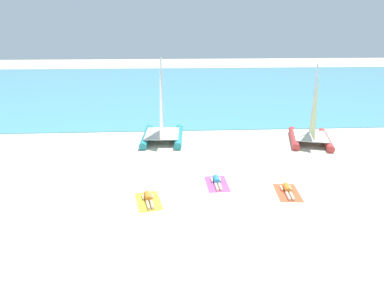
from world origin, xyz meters
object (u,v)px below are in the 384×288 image
towel_left (149,201)px  towel_middle (217,184)px  sunbather_left (148,198)px  sunbather_middle (217,181)px  sailboat_teal (162,129)px  sunbather_right (287,190)px  towel_right (288,193)px  sailboat_red (311,132)px

towel_left → towel_middle: bearing=25.6°
sunbather_left → sunbather_middle: size_ratio=1.00×
sailboat_teal → towel_left: bearing=-90.0°
sailboat_teal → sunbather_right: size_ratio=3.67×
sunbather_middle → sunbather_right: (3.36, -1.18, 0.00)m
sunbather_left → sunbather_right: same height
sunbather_middle → sailboat_teal: bearing=111.0°
sailboat_teal → sunbather_middle: sailboat_teal is taller
towel_left → sunbather_right: bearing=4.5°
towel_middle → towel_right: 3.55m
sunbather_left → towel_right: size_ratio=0.82×
sunbather_middle → towel_left: bearing=-155.3°
sunbather_left → towel_middle: size_ratio=0.82×
sailboat_red → sunbather_left: bearing=-129.4°
sailboat_red → towel_middle: (-7.34, -6.15, -0.80)m
sailboat_red → sunbather_left: sailboat_red is taller
sunbather_left → towel_right: 6.82m
sailboat_teal → towel_left: 8.90m
sailboat_red → sunbather_middle: 9.56m
sailboat_teal → towel_middle: (2.99, -7.20, -0.85)m
towel_middle → towel_left: bearing=-154.4°
sailboat_teal → towel_middle: size_ratio=3.03×
sailboat_red → towel_middle: sailboat_red is taller
towel_middle → towel_right: same height
towel_middle → towel_right: bearing=-19.3°
sunbather_middle → towel_right: 3.58m
sunbather_left → sunbather_middle: (3.45, 1.65, 0.00)m
sailboat_red → sunbather_right: bearing=-103.8°
sunbather_middle → towel_right: (3.35, -1.24, -0.13)m
towel_right → sunbather_right: size_ratio=1.21×
sailboat_red → towel_middle: size_ratio=2.85×
sailboat_teal → sunbather_right: 10.49m
sailboat_teal → towel_left: (-0.44, -8.85, -0.85)m
sunbather_right → towel_left: bearing=-170.6°
sailboat_red → sunbather_right: sailboat_red is taller
sailboat_teal → towel_right: (6.34, -8.38, -0.85)m
towel_left → sunbather_middle: 3.84m
sunbather_left → sunbather_middle: 3.82m
sailboat_red → sunbather_middle: size_ratio=3.46×
towel_right → sunbather_left: bearing=-176.6°
sailboat_red → sailboat_teal: sailboat_teal is taller
sunbather_middle → sailboat_red: bearing=37.9°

